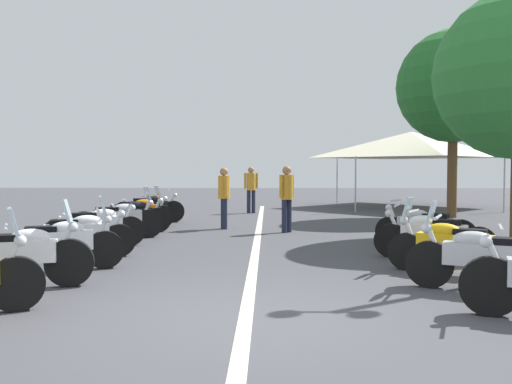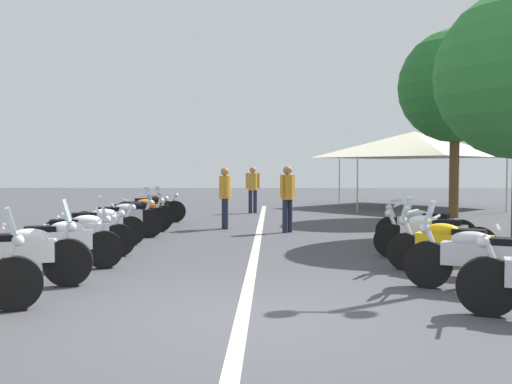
{
  "view_description": "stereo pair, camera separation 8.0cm",
  "coord_description": "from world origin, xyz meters",
  "px_view_note": "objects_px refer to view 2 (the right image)",
  "views": [
    {
      "loc": [
        -5.95,
        -0.25,
        1.66
      ],
      "look_at": [
        5.49,
        0.0,
        1.16
      ],
      "focal_mm": 38.82,
      "sensor_mm": 36.0,
      "label": 1
    },
    {
      "loc": [
        -5.95,
        -0.33,
        1.66
      ],
      "look_at": [
        5.49,
        0.0,
        1.16
      ],
      "focal_mm": 38.82,
      "sensor_mm": 36.0,
      "label": 2
    }
  ],
  "objects_px": {
    "motorcycle_left_row_4": "(96,226)",
    "motorcycle_left_row_7": "(140,212)",
    "motorcycle_left_row_5": "(119,219)",
    "motorcycle_right_row_1": "(483,258)",
    "event_tent": "(413,145)",
    "motorcycle_right_row_4": "(424,227)",
    "bystander_1": "(287,193)",
    "motorcycle_left_row_2": "(58,242)",
    "motorcycle_right_row_3": "(433,235)",
    "roadside_tree_1": "(455,86)",
    "motorcycle_left_row_8": "(151,208)",
    "bystander_3": "(225,193)",
    "motorcycle_left_row_3": "(78,234)",
    "motorcycle_left_row_6": "(132,215)",
    "motorcycle_left_row_1": "(18,254)",
    "bystander_2": "(253,186)",
    "motorcycle_right_row_2": "(452,245)"
  },
  "relations": [
    {
      "from": "motorcycle_left_row_6",
      "to": "roadside_tree_1",
      "type": "xyz_separation_m",
      "value": [
        4.65,
        -9.66,
        3.9
      ]
    },
    {
      "from": "motorcycle_left_row_4",
      "to": "roadside_tree_1",
      "type": "xyz_separation_m",
      "value": [
        7.19,
        -9.77,
        3.91
      ]
    },
    {
      "from": "motorcycle_left_row_8",
      "to": "motorcycle_right_row_3",
      "type": "height_order",
      "value": "motorcycle_left_row_8"
    },
    {
      "from": "motorcycle_left_row_6",
      "to": "motorcycle_right_row_1",
      "type": "relative_size",
      "value": 1.0
    },
    {
      "from": "bystander_2",
      "to": "roadside_tree_1",
      "type": "xyz_separation_m",
      "value": [
        -1.69,
        -6.79,
        3.36
      ]
    },
    {
      "from": "motorcycle_right_row_1",
      "to": "bystander_3",
      "type": "distance_m",
      "value": 8.67
    },
    {
      "from": "motorcycle_left_row_1",
      "to": "motorcycle_left_row_7",
      "type": "distance_m",
      "value": 7.8
    },
    {
      "from": "motorcycle_left_row_7",
      "to": "event_tent",
      "type": "height_order",
      "value": "event_tent"
    },
    {
      "from": "motorcycle_right_row_2",
      "to": "motorcycle_right_row_4",
      "type": "xyz_separation_m",
      "value": [
        2.66,
        -0.29,
        0.0
      ]
    },
    {
      "from": "motorcycle_right_row_4",
      "to": "bystander_1",
      "type": "distance_m",
      "value": 3.99
    },
    {
      "from": "motorcycle_left_row_1",
      "to": "motorcycle_left_row_6",
      "type": "xyz_separation_m",
      "value": [
        6.51,
        0.08,
        -0.01
      ]
    },
    {
      "from": "bystander_1",
      "to": "roadside_tree_1",
      "type": "xyz_separation_m",
      "value": [
        4.42,
        -5.68,
        3.36
      ]
    },
    {
      "from": "motorcycle_left_row_4",
      "to": "motorcycle_left_row_7",
      "type": "relative_size",
      "value": 1.0
    },
    {
      "from": "motorcycle_right_row_3",
      "to": "motorcycle_left_row_5",
      "type": "bearing_deg",
      "value": -2.14
    },
    {
      "from": "motorcycle_right_row_1",
      "to": "event_tent",
      "type": "distance_m",
      "value": 16.67
    },
    {
      "from": "motorcycle_left_row_6",
      "to": "bystander_2",
      "type": "xyz_separation_m",
      "value": [
        6.34,
        -2.87,
        0.53
      ]
    },
    {
      "from": "motorcycle_left_row_2",
      "to": "motorcycle_right_row_3",
      "type": "distance_m",
      "value": 6.48
    },
    {
      "from": "motorcycle_left_row_6",
      "to": "motorcycle_right_row_1",
      "type": "xyz_separation_m",
      "value": [
        -6.59,
        -6.39,
        0.0
      ]
    },
    {
      "from": "motorcycle_left_row_2",
      "to": "motorcycle_left_row_7",
      "type": "distance_m",
      "value": 6.48
    },
    {
      "from": "motorcycle_left_row_4",
      "to": "bystander_2",
      "type": "xyz_separation_m",
      "value": [
        8.88,
        -2.98,
        0.55
      ]
    },
    {
      "from": "roadside_tree_1",
      "to": "event_tent",
      "type": "height_order",
      "value": "roadside_tree_1"
    },
    {
      "from": "motorcycle_right_row_3",
      "to": "bystander_2",
      "type": "bearing_deg",
      "value": -50.01
    },
    {
      "from": "motorcycle_left_row_3",
      "to": "roadside_tree_1",
      "type": "relative_size",
      "value": 0.32
    },
    {
      "from": "motorcycle_left_row_5",
      "to": "motorcycle_left_row_8",
      "type": "bearing_deg",
      "value": 65.53
    },
    {
      "from": "motorcycle_left_row_3",
      "to": "bystander_1",
      "type": "height_order",
      "value": "bystander_1"
    },
    {
      "from": "motorcycle_left_row_5",
      "to": "motorcycle_right_row_1",
      "type": "relative_size",
      "value": 1.0
    },
    {
      "from": "motorcycle_left_row_1",
      "to": "motorcycle_right_row_2",
      "type": "distance_m",
      "value": 6.41
    },
    {
      "from": "bystander_1",
      "to": "bystander_2",
      "type": "relative_size",
      "value": 1.01
    },
    {
      "from": "motorcycle_right_row_4",
      "to": "bystander_1",
      "type": "bearing_deg",
      "value": -15.93
    },
    {
      "from": "motorcycle_left_row_2",
      "to": "motorcycle_right_row_4",
      "type": "distance_m",
      "value": 7.03
    },
    {
      "from": "motorcycle_left_row_1",
      "to": "motorcycle_left_row_8",
      "type": "distance_m",
      "value": 9.12
    },
    {
      "from": "motorcycle_right_row_3",
      "to": "bystander_3",
      "type": "height_order",
      "value": "bystander_3"
    },
    {
      "from": "motorcycle_right_row_4",
      "to": "bystander_2",
      "type": "height_order",
      "value": "bystander_2"
    },
    {
      "from": "motorcycle_left_row_7",
      "to": "motorcycle_left_row_2",
      "type": "bearing_deg",
      "value": -103.69
    },
    {
      "from": "motorcycle_left_row_3",
      "to": "motorcycle_left_row_8",
      "type": "xyz_separation_m",
      "value": [
        6.59,
        0.1,
        0.02
      ]
    },
    {
      "from": "motorcycle_left_row_1",
      "to": "event_tent",
      "type": "height_order",
      "value": "event_tent"
    },
    {
      "from": "motorcycle_left_row_2",
      "to": "motorcycle_left_row_8",
      "type": "bearing_deg",
      "value": 72.05
    },
    {
      "from": "motorcycle_left_row_1",
      "to": "motorcycle_left_row_4",
      "type": "height_order",
      "value": "motorcycle_left_row_1"
    },
    {
      "from": "bystander_2",
      "to": "motorcycle_left_row_1",
      "type": "bearing_deg",
      "value": -24.86
    },
    {
      "from": "motorcycle_left_row_7",
      "to": "motorcycle_left_row_8",
      "type": "bearing_deg",
      "value": 73.23
    },
    {
      "from": "bystander_1",
      "to": "event_tent",
      "type": "distance_m",
      "value": 11.06
    },
    {
      "from": "bystander_1",
      "to": "motorcycle_left_row_7",
      "type": "bearing_deg",
      "value": -152.09
    },
    {
      "from": "motorcycle_right_row_3",
      "to": "bystander_1",
      "type": "xyz_separation_m",
      "value": [
        4.19,
        2.5,
        0.56
      ]
    },
    {
      "from": "motorcycle_left_row_4",
      "to": "bystander_1",
      "type": "relative_size",
      "value": 1.14
    },
    {
      "from": "bystander_3",
      "to": "roadside_tree_1",
      "type": "height_order",
      "value": "roadside_tree_1"
    },
    {
      "from": "motorcycle_left_row_5",
      "to": "motorcycle_right_row_2",
      "type": "relative_size",
      "value": 1.04
    },
    {
      "from": "motorcycle_left_row_5",
      "to": "bystander_1",
      "type": "height_order",
      "value": "bystander_1"
    },
    {
      "from": "motorcycle_left_row_1",
      "to": "motorcycle_left_row_4",
      "type": "relative_size",
      "value": 1.03
    },
    {
      "from": "motorcycle_left_row_7",
      "to": "bystander_1",
      "type": "height_order",
      "value": "bystander_1"
    },
    {
      "from": "event_tent",
      "to": "motorcycle_right_row_4",
      "type": "bearing_deg",
      "value": 166.79
    }
  ]
}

